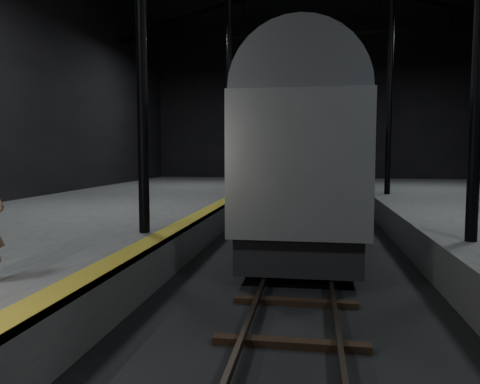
# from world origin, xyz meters

# --- Properties ---
(ground) EXTENTS (44.00, 44.00, 0.00)m
(ground) POSITION_xyz_m (0.00, 0.00, 0.00)
(ground) COLOR black
(ground) RESTS_ON ground
(platform_left) EXTENTS (9.00, 43.80, 1.00)m
(platform_left) POSITION_xyz_m (-7.50, 0.00, 0.50)
(platform_left) COLOR #494947
(platform_left) RESTS_ON ground
(tactile_strip) EXTENTS (0.50, 43.80, 0.01)m
(tactile_strip) POSITION_xyz_m (-3.25, 0.00, 1.00)
(tactile_strip) COLOR olive
(tactile_strip) RESTS_ON platform_left
(track) EXTENTS (2.40, 43.00, 0.24)m
(track) POSITION_xyz_m (0.00, 0.00, 0.07)
(track) COLOR #3F3328
(track) RESTS_ON ground
(train) EXTENTS (3.18, 21.25, 5.68)m
(train) POSITION_xyz_m (-0.00, 5.38, 3.17)
(train) COLOR #ADB0B5
(train) RESTS_ON ground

